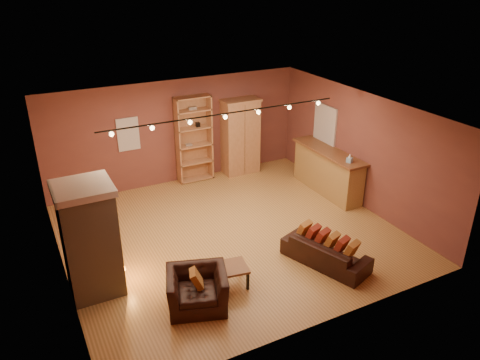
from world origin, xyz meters
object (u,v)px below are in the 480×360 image
fireplace (90,239)px  loveseat (326,248)px  coffee_table (232,269)px  bookcase (193,138)px  armoire (240,136)px  bar_counter (328,171)px  armchair (197,284)px

fireplace → loveseat: fireplace is taller
fireplace → coffee_table: bearing=-24.5°
bookcase → armoire: (1.36, -0.15, -0.12)m
coffee_table → bar_counter: bearing=31.6°
bookcase → bar_counter: bearing=-39.8°
armoire → coffee_table: bearing=-118.8°
bookcase → armoire: bearing=-6.2°
armoire → loveseat: size_ratio=1.17×
armchair → coffee_table: bearing=35.3°
loveseat → coffee_table: loveseat is taller
fireplace → coffee_table: 2.60m
bookcase → armoire: 1.38m
fireplace → loveseat: (4.23, -1.27, -0.69)m
bookcase → loveseat: (0.78, -5.00, -0.83)m
bar_counter → loveseat: bar_counter is taller
bookcase → loveseat: bookcase is taller
armoire → coffee_table: (-2.54, -4.62, -0.73)m
loveseat → coffee_table: (-1.95, 0.23, -0.02)m
bar_counter → coffee_table: bar_counter is taller
fireplace → bar_counter: bearing=12.6°
fireplace → armoire: armoire is taller
bookcase → loveseat: bearing=-81.2°
fireplace → loveseat: bearing=-16.7°
armoire → bar_counter: size_ratio=0.89×
fireplace → armchair: bearing=-41.1°
armoire → coffee_table: 5.32m
loveseat → bookcase: bearing=-11.0°
bookcase → armchair: 5.44m
loveseat → coffee_table: size_ratio=2.97×
armchair → coffee_table: 0.85m
bookcase → coffee_table: (-1.18, -4.76, -0.85)m
bar_counter → armchair: bar_counter is taller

